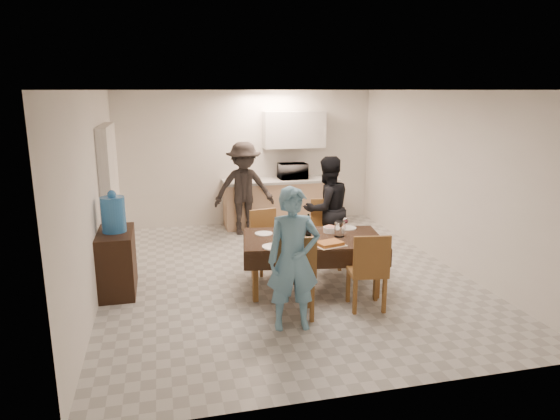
{
  "coord_description": "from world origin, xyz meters",
  "views": [
    {
      "loc": [
        -1.66,
        -6.6,
        2.6
      ],
      "look_at": [
        -0.14,
        -0.3,
        1.04
      ],
      "focal_mm": 32.0,
      "sensor_mm": 36.0,
      "label": 1
    }
  ],
  "objects_px": {
    "dining_table": "(313,240)",
    "person_far": "(327,209)",
    "water_jug": "(113,214)",
    "wine_bottle": "(308,225)",
    "person_near": "(293,259)",
    "person_kitchen": "(244,189)",
    "water_pitcher": "(339,229)",
    "savoury_tart": "(330,244)",
    "microwave": "(293,171)",
    "console": "(117,262)"
  },
  "relations": [
    {
      "from": "water_pitcher",
      "to": "person_far",
      "type": "height_order",
      "value": "person_far"
    },
    {
      "from": "savoury_tart",
      "to": "dining_table",
      "type": "bearing_deg",
      "value": 104.74
    },
    {
      "from": "water_pitcher",
      "to": "person_near",
      "type": "distance_m",
      "value": 1.35
    },
    {
      "from": "water_pitcher",
      "to": "wine_bottle",
      "type": "bearing_deg",
      "value": 165.96
    },
    {
      "from": "person_near",
      "to": "person_kitchen",
      "type": "bearing_deg",
      "value": 93.94
    },
    {
      "from": "console",
      "to": "water_jug",
      "type": "xyz_separation_m",
      "value": [
        0.0,
        -0.0,
        0.64
      ]
    },
    {
      "from": "water_jug",
      "to": "person_kitchen",
      "type": "relative_size",
      "value": 0.27
    },
    {
      "from": "water_jug",
      "to": "water_pitcher",
      "type": "xyz_separation_m",
      "value": [
        2.88,
        -0.53,
        -0.24
      ]
    },
    {
      "from": "dining_table",
      "to": "console",
      "type": "distance_m",
      "value": 2.58
    },
    {
      "from": "dining_table",
      "to": "water_jug",
      "type": "relative_size",
      "value": 4.29
    },
    {
      "from": "water_jug",
      "to": "person_near",
      "type": "relative_size",
      "value": 0.29
    },
    {
      "from": "console",
      "to": "savoury_tart",
      "type": "relative_size",
      "value": 2.41
    },
    {
      "from": "person_kitchen",
      "to": "water_pitcher",
      "type": "bearing_deg",
      "value": -74.42
    },
    {
      "from": "water_pitcher",
      "to": "water_jug",
      "type": "bearing_deg",
      "value": 169.52
    },
    {
      "from": "console",
      "to": "person_far",
      "type": "bearing_deg",
      "value": 10.46
    },
    {
      "from": "microwave",
      "to": "person_far",
      "type": "distance_m",
      "value": 2.22
    },
    {
      "from": "water_jug",
      "to": "water_pitcher",
      "type": "relative_size",
      "value": 2.21
    },
    {
      "from": "wine_bottle",
      "to": "dining_table",
      "type": "bearing_deg",
      "value": -45.0
    },
    {
      "from": "console",
      "to": "person_near",
      "type": "bearing_deg",
      "value": -37.79
    },
    {
      "from": "savoury_tart",
      "to": "person_kitchen",
      "type": "bearing_deg",
      "value": 99.73
    },
    {
      "from": "water_pitcher",
      "to": "savoury_tart",
      "type": "bearing_deg",
      "value": -127.15
    },
    {
      "from": "person_near",
      "to": "dining_table",
      "type": "bearing_deg",
      "value": 67.84
    },
    {
      "from": "water_jug",
      "to": "dining_table",
      "type": "bearing_deg",
      "value": -10.81
    },
    {
      "from": "microwave",
      "to": "person_kitchen",
      "type": "bearing_deg",
      "value": 23.4
    },
    {
      "from": "person_near",
      "to": "person_far",
      "type": "bearing_deg",
      "value": 67.84
    },
    {
      "from": "microwave",
      "to": "person_near",
      "type": "bearing_deg",
      "value": 75.11
    },
    {
      "from": "wine_bottle",
      "to": "savoury_tart",
      "type": "relative_size",
      "value": 0.85
    },
    {
      "from": "wine_bottle",
      "to": "person_kitchen",
      "type": "bearing_deg",
      "value": 98.18
    },
    {
      "from": "water_jug",
      "to": "wine_bottle",
      "type": "height_order",
      "value": "water_jug"
    },
    {
      "from": "dining_table",
      "to": "person_far",
      "type": "bearing_deg",
      "value": 71.83
    },
    {
      "from": "wine_bottle",
      "to": "person_near",
      "type": "xyz_separation_m",
      "value": [
        -0.5,
        -1.1,
        -0.06
      ]
    },
    {
      "from": "water_pitcher",
      "to": "console",
      "type": "bearing_deg",
      "value": 169.52
    },
    {
      "from": "water_pitcher",
      "to": "microwave",
      "type": "height_order",
      "value": "microwave"
    },
    {
      "from": "dining_table",
      "to": "person_near",
      "type": "height_order",
      "value": "person_near"
    },
    {
      "from": "console",
      "to": "water_jug",
      "type": "distance_m",
      "value": 0.64
    },
    {
      "from": "dining_table",
      "to": "person_near",
      "type": "relative_size",
      "value": 1.22
    },
    {
      "from": "water_pitcher",
      "to": "person_far",
      "type": "relative_size",
      "value": 0.13
    },
    {
      "from": "wine_bottle",
      "to": "microwave",
      "type": "relative_size",
      "value": 0.57
    },
    {
      "from": "savoury_tart",
      "to": "microwave",
      "type": "relative_size",
      "value": 0.68
    },
    {
      "from": "microwave",
      "to": "person_near",
      "type": "distance_m",
      "value": 4.46
    },
    {
      "from": "savoury_tart",
      "to": "microwave",
      "type": "distance_m",
      "value": 3.68
    },
    {
      "from": "wine_bottle",
      "to": "person_near",
      "type": "relative_size",
      "value": 0.19
    },
    {
      "from": "dining_table",
      "to": "wine_bottle",
      "type": "distance_m",
      "value": 0.2
    },
    {
      "from": "wine_bottle",
      "to": "water_jug",
      "type": "bearing_deg",
      "value": 170.1
    },
    {
      "from": "wine_bottle",
      "to": "console",
      "type": "bearing_deg",
      "value": 170.1
    },
    {
      "from": "water_jug",
      "to": "savoury_tart",
      "type": "relative_size",
      "value": 1.24
    },
    {
      "from": "microwave",
      "to": "person_far",
      "type": "relative_size",
      "value": 0.33
    },
    {
      "from": "wine_bottle",
      "to": "person_near",
      "type": "bearing_deg",
      "value": -114.44
    },
    {
      "from": "water_pitcher",
      "to": "person_far",
      "type": "distance_m",
      "value": 1.12
    },
    {
      "from": "savoury_tart",
      "to": "person_far",
      "type": "height_order",
      "value": "person_far"
    }
  ]
}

